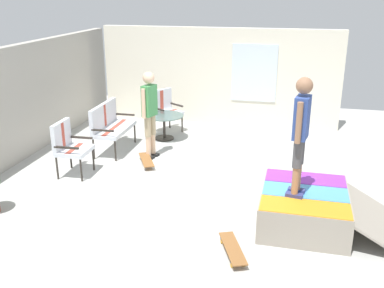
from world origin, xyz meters
TOP-DOWN VIEW (x-y plane):
  - ground_plane at (0.00, 0.00)m, footprint 12.00×12.00m
  - back_wall_cinderblock at (0.00, 4.00)m, footprint 9.00×0.20m
  - house_facade at (3.80, 0.49)m, footprint 0.23×6.00m
  - skate_ramp at (-1.10, -1.68)m, footprint 1.51×1.96m
  - patio_bench at (1.21, 2.39)m, footprint 1.25×0.56m
  - patio_chair_near_house at (2.76, 1.64)m, footprint 0.82×0.80m
  - patio_chair_by_wall at (-0.19, 2.61)m, footprint 0.63×0.57m
  - patio_table at (2.20, 1.48)m, footprint 0.90×0.90m
  - person_watching at (1.02, 1.42)m, footprint 0.46×0.31m
  - person_skater at (-1.23, -1.50)m, footprint 0.47×0.29m
  - skateboard_by_bench at (0.61, 1.38)m, footprint 0.80×0.55m
  - skateboard_spare at (-2.15, -0.74)m, footprint 0.82×0.49m

SIDE VIEW (x-z plane):
  - ground_plane at x=0.00m, z-range -0.10..0.00m
  - skateboard_by_bench at x=0.61m, z-range 0.03..0.14m
  - skateboard_spare at x=-2.15m, z-range 0.03..0.14m
  - skate_ramp at x=-1.10m, z-range 0.00..0.53m
  - patio_table at x=2.20m, z-range 0.12..0.69m
  - patio_chair_near_house at x=2.76m, z-range 0.10..1.12m
  - patio_chair_by_wall at x=-0.19m, z-range 0.10..1.12m
  - patio_bench at x=1.21m, z-range 0.11..1.13m
  - person_watching at x=1.02m, z-range 0.16..1.94m
  - back_wall_cinderblock at x=0.00m, z-range 0.00..2.27m
  - house_facade at x=3.80m, z-range 0.00..2.41m
  - person_skater at x=-1.23m, z-range 0.67..2.36m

